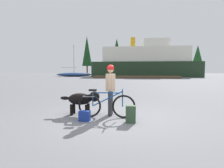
# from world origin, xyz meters

# --- Properties ---
(ground_plane) EXTENTS (160.00, 160.00, 0.00)m
(ground_plane) POSITION_xyz_m (0.00, 0.00, 0.00)
(ground_plane) COLOR slate
(bicycle) EXTENTS (1.80, 0.44, 0.92)m
(bicycle) POSITION_xyz_m (-0.22, 0.06, 0.39)
(bicycle) COLOR black
(bicycle) RESTS_ON ground_plane
(person_cyclist) EXTENTS (0.32, 0.53, 1.66)m
(person_cyclist) POSITION_xyz_m (-0.12, 0.41, 0.99)
(person_cyclist) COLOR #333338
(person_cyclist) RESTS_ON ground_plane
(dog) EXTENTS (1.34, 0.45, 0.79)m
(dog) POSITION_xyz_m (-1.06, 0.36, 0.52)
(dog) COLOR black
(dog) RESTS_ON ground_plane
(backpack) EXTENTS (0.29, 0.21, 0.49)m
(backpack) POSITION_xyz_m (0.56, -0.37, 0.24)
(backpack) COLOR #334C33
(backpack) RESTS_ON ground_plane
(handbag_pannier) EXTENTS (0.34, 0.21, 0.30)m
(handbag_pannier) POSITION_xyz_m (-0.79, -0.37, 0.15)
(handbag_pannier) COLOR navy
(handbag_pannier) RESTS_ON ground_plane
(dock_pier) EXTENTS (15.51, 2.83, 0.40)m
(dock_pier) POSITION_xyz_m (1.26, 27.96, 0.20)
(dock_pier) COLOR brown
(dock_pier) RESTS_ON ground_plane
(ferry_boat) EXTENTS (23.08, 8.12, 8.86)m
(ferry_boat) POSITION_xyz_m (3.50, 36.57, 3.13)
(ferry_boat) COLOR #1E331E
(ferry_boat) RESTS_ON ground_plane
(sailboat_moored) EXTENTS (8.11, 2.27, 7.15)m
(sailboat_moored) POSITION_xyz_m (-12.56, 34.36, 0.48)
(sailboat_moored) COLOR navy
(sailboat_moored) RESTS_ON ground_plane
(pine_tree_far_left) EXTENTS (3.17, 3.17, 12.38)m
(pine_tree_far_left) POSITION_xyz_m (-14.04, 52.19, 7.57)
(pine_tree_far_left) COLOR #4C331E
(pine_tree_far_left) RESTS_ON ground_plane
(pine_tree_center) EXTENTS (3.83, 3.83, 11.62)m
(pine_tree_center) POSITION_xyz_m (-4.52, 53.61, 7.52)
(pine_tree_center) COLOR #4C331E
(pine_tree_center) RESTS_ON ground_plane
(pine_tree_far_right) EXTENTS (3.55, 3.55, 9.36)m
(pine_tree_far_right) POSITION_xyz_m (21.19, 55.32, 6.00)
(pine_tree_far_right) COLOR #4C331E
(pine_tree_far_right) RESTS_ON ground_plane
(pine_tree_mid_back) EXTENTS (3.21, 3.21, 9.90)m
(pine_tree_mid_back) POSITION_xyz_m (6.31, 58.10, 6.32)
(pine_tree_mid_back) COLOR #4C331E
(pine_tree_mid_back) RESTS_ON ground_plane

